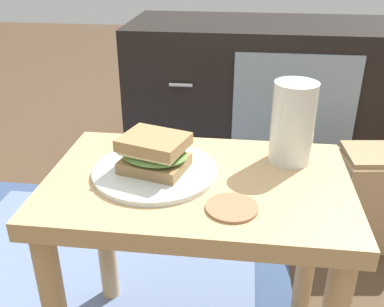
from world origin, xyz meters
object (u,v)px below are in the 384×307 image
(coaster, at_px, (232,208))
(paper_bag, at_px, (374,198))
(tv_cabinet, at_px, (257,99))
(sandwich_front, at_px, (154,153))
(beer_glass, at_px, (293,124))
(plate, at_px, (155,171))

(coaster, bearing_deg, paper_bag, 54.20)
(tv_cabinet, bearing_deg, paper_bag, -52.73)
(sandwich_front, relative_size, paper_bag, 0.46)
(beer_glass, bearing_deg, sandwich_front, -160.89)
(sandwich_front, bearing_deg, coaster, -34.58)
(tv_cabinet, relative_size, plate, 4.11)
(plate, bearing_deg, beer_glass, 19.11)
(tv_cabinet, distance_m, beer_glass, 0.89)
(sandwich_front, bearing_deg, plate, -90.00)
(sandwich_front, height_order, paper_bag, sandwich_front)
(tv_cabinet, xyz_separation_m, beer_glass, (0.05, -0.85, 0.25))
(plate, bearing_deg, coaster, -34.58)
(sandwich_front, relative_size, beer_glass, 0.91)
(plate, bearing_deg, tv_cabinet, 77.55)
(plate, xyz_separation_m, paper_bag, (0.56, 0.47, -0.31))
(tv_cabinet, height_order, sandwich_front, tv_cabinet)
(sandwich_front, bearing_deg, tv_cabinet, 77.55)
(tv_cabinet, relative_size, sandwich_front, 6.63)
(plate, xyz_separation_m, coaster, (0.15, -0.10, -0.00))
(tv_cabinet, bearing_deg, beer_glass, -86.93)
(coaster, height_order, paper_bag, coaster)
(tv_cabinet, bearing_deg, sandwich_front, -102.45)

